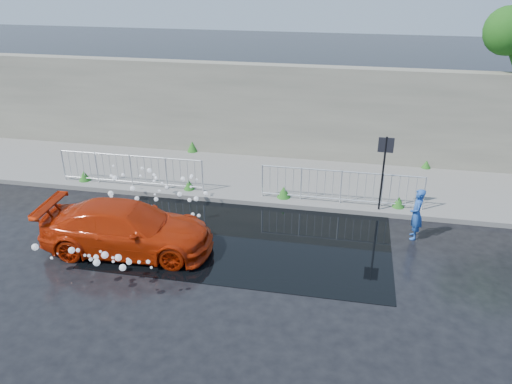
% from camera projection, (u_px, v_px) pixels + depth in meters
% --- Properties ---
extents(ground, '(90.00, 90.00, 0.00)m').
position_uv_depth(ground, '(221.00, 252.00, 13.41)').
color(ground, black).
rests_on(ground, ground).
extents(pavement, '(30.00, 4.00, 0.15)m').
position_uv_depth(pavement, '(257.00, 177.00, 17.82)').
color(pavement, slate).
rests_on(pavement, ground).
extents(curb, '(30.00, 0.25, 0.16)m').
position_uv_depth(curb, '(245.00, 201.00, 16.04)').
color(curb, slate).
rests_on(curb, ground).
extents(retaining_wall, '(30.00, 0.60, 3.50)m').
position_uv_depth(retaining_wall, '(268.00, 111.00, 19.00)').
color(retaining_wall, '#666356').
rests_on(retaining_wall, pavement).
extents(puddle, '(8.00, 5.00, 0.01)m').
position_uv_depth(puddle, '(247.00, 235.00, 14.21)').
color(puddle, black).
rests_on(puddle, ground).
extents(sign_post, '(0.45, 0.06, 2.50)m').
position_uv_depth(sign_post, '(384.00, 162.00, 14.70)').
color(sign_post, black).
rests_on(sign_post, ground).
extents(railing_left, '(5.05, 0.05, 1.10)m').
position_uv_depth(railing_left, '(131.00, 169.00, 16.78)').
color(railing_left, silver).
rests_on(railing_left, pavement).
extents(railing_right, '(5.05, 0.05, 1.10)m').
position_uv_depth(railing_right, '(341.00, 186.00, 15.55)').
color(railing_right, silver).
rests_on(railing_right, pavement).
extents(weeds, '(12.17, 3.93, 0.43)m').
position_uv_depth(weeds, '(245.00, 175.00, 17.37)').
color(weeds, '#16531A').
rests_on(weeds, pavement).
extents(water_spray, '(3.42, 5.43, 1.04)m').
position_uv_depth(water_spray, '(132.00, 213.00, 13.98)').
color(water_spray, white).
rests_on(water_spray, ground).
extents(red_car, '(4.65, 2.11, 1.32)m').
position_uv_depth(red_car, '(127.00, 228.00, 13.24)').
color(red_car, '#AB2206').
rests_on(red_car, ground).
extents(person, '(0.38, 0.56, 1.49)m').
position_uv_depth(person, '(416.00, 214.00, 13.79)').
color(person, '#204DA3').
rests_on(person, ground).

